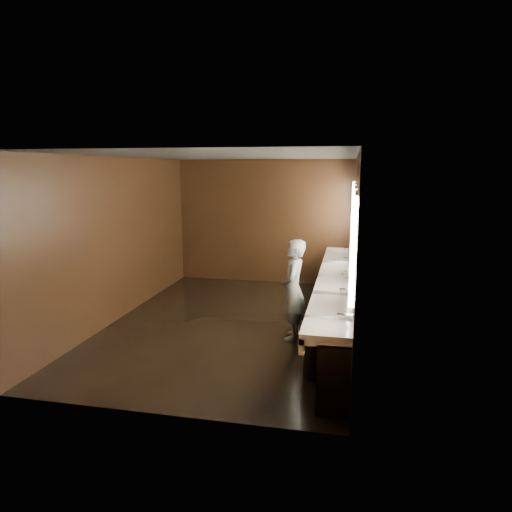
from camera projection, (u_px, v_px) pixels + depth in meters
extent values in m
plane|color=black|center=(231.00, 323.00, 7.80)|extent=(6.00, 6.00, 0.00)
cube|color=#2D2D2B|center=(230.00, 156.00, 7.26)|extent=(4.00, 6.00, 0.02)
cube|color=black|center=(264.00, 222.00, 10.41)|extent=(4.00, 0.02, 2.80)
cube|color=black|center=(155.00, 289.00, 4.65)|extent=(4.00, 0.02, 2.80)
cube|color=black|center=(120.00, 239.00, 7.93)|extent=(0.02, 6.00, 2.80)
cube|color=black|center=(354.00, 247.00, 7.13)|extent=(0.02, 6.00, 2.80)
cube|color=black|center=(340.00, 307.00, 7.35)|extent=(0.36, 5.40, 0.81)
cube|color=white|center=(335.00, 280.00, 7.29)|extent=(0.55, 5.40, 0.12)
cube|color=white|center=(320.00, 284.00, 7.35)|extent=(0.06, 5.40, 0.18)
cylinder|color=silver|center=(345.00, 315.00, 5.11)|extent=(0.18, 0.04, 0.04)
cylinder|color=silver|center=(346.00, 290.00, 6.17)|extent=(0.18, 0.04, 0.04)
cylinder|color=silver|center=(347.00, 272.00, 7.23)|extent=(0.18, 0.04, 0.04)
cylinder|color=silver|center=(348.00, 259.00, 8.28)|extent=(0.18, 0.04, 0.04)
cylinder|color=silver|center=(349.00, 248.00, 9.34)|extent=(0.18, 0.04, 0.04)
cube|color=white|center=(353.00, 252.00, 4.76)|extent=(0.06, 0.22, 1.15)
cube|color=white|center=(354.00, 240.00, 5.53)|extent=(0.03, 1.32, 1.15)
cube|color=white|center=(353.00, 231.00, 6.30)|extent=(0.06, 0.23, 1.15)
cube|color=white|center=(354.00, 224.00, 7.07)|extent=(0.03, 1.32, 1.15)
cube|color=white|center=(353.00, 219.00, 7.84)|extent=(0.06, 0.23, 1.15)
cube|color=white|center=(354.00, 214.00, 8.60)|extent=(0.03, 1.32, 1.15)
cube|color=white|center=(353.00, 210.00, 9.37)|extent=(0.06, 0.22, 1.15)
imported|color=#92BDDA|center=(293.00, 290.00, 6.99)|extent=(0.38, 0.57, 1.55)
cylinder|color=black|center=(317.00, 356.00, 5.78)|extent=(0.40, 0.40, 0.54)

